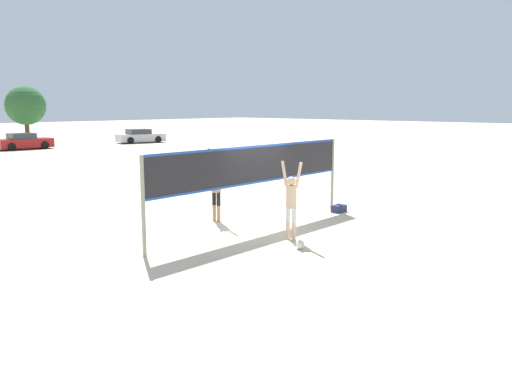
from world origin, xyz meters
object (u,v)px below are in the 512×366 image
Objects in this scene: player_blocker at (216,183)px; parked_car_mid at (24,142)px; parked_car_near at (140,136)px; player_spiker at (291,199)px; volleyball_net at (256,169)px; tree_left_cluster at (26,106)px; volleyball at (300,245)px; gear_bag at (339,209)px.

player_blocker reaches higher than parked_car_mid.
player_blocker is 34.79m from parked_car_near.
player_spiker reaches higher than parked_car_mid.
player_blocker is at bearing 98.87° from volleyball_net.
tree_left_cluster is at bearing 69.14° from parked_car_mid.
player_spiker is 41.90m from tree_left_cluster.
volleyball is at bearing -104.22° from tree_left_cluster.
tree_left_cluster is (6.13, 39.61, 3.42)m from gear_bag.
player_blocker is at bearing 152.10° from gear_bag.
player_blocker is 4.36m from gear_bag.
player_blocker is (0.07, 3.01, 0.09)m from player_spiker.
player_blocker is at bearing -1.38° from player_spiker.
gear_bag reaches higher than volleyball.
parked_car_near is (17.49, 30.07, -0.59)m from player_blocker.
volleyball_net is 1.44× the size of tree_left_cluster.
volleyball_net is 40.29m from tree_left_cluster.
volleyball is 0.05× the size of parked_car_near.
parked_car_near is 11.13m from tree_left_cluster.
player_blocker is 38.97m from tree_left_cluster.
parked_car_near is at bearing 66.77° from gear_bag.
parked_car_mid is at bearing -11.39° from player_spiker.
player_spiker is 34.48m from parked_car_mid.
player_blocker is at bearing 80.65° from volleyball.
player_spiker is at bearing -103.74° from tree_left_cluster.
volleyball_net reaches higher than player_blocker.
player_blocker is at bearing -107.54° from parked_car_near.
parked_car_near reaches higher than gear_bag.
player_spiker reaches higher than gear_bag.
volleyball_net reaches higher than parked_car_mid.
tree_left_cluster is at bearing 76.15° from volleyball_net.
volleyball is (-0.62, -3.75, -1.08)m from player_blocker.
gear_bag is at bearing 22.11° from volleyball.
parked_car_mid is (6.51, 32.25, -1.14)m from volleyball_net.
gear_bag is at bearing 62.10° from player_blocker.
parked_car_near reaches higher than volleyball.
volleyball_net reaches higher than volleyball.
player_spiker is 4.07m from gear_bag.
parked_car_near is at bearing -27.98° from player_spiker.
player_spiker is at bearing -164.92° from gear_bag.
volleyball_net is 3.72× the size of player_spiker.
volleyball_net is at bearing -10.94° from player_spiker.
gear_bag is at bearing -91.47° from parked_car_mid.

